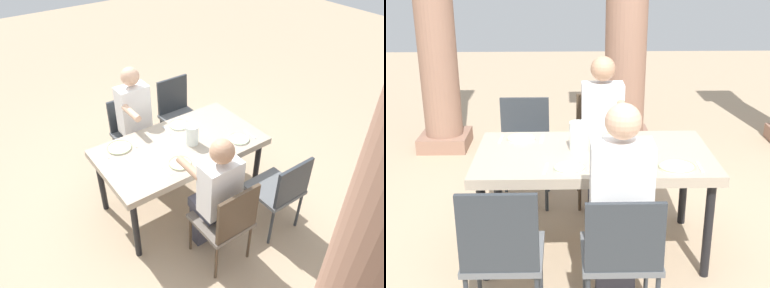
# 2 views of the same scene
# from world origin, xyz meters

# --- Properties ---
(ground_plane) EXTENTS (16.00, 16.00, 0.00)m
(ground_plane) POSITION_xyz_m (0.00, 0.00, 0.00)
(ground_plane) COLOR tan
(dining_table) EXTENTS (1.62, 0.89, 0.75)m
(dining_table) POSITION_xyz_m (0.00, 0.00, 0.69)
(dining_table) COLOR tan
(dining_table) RESTS_ON ground
(chair_west_north) EXTENTS (0.44, 0.44, 0.88)m
(chair_west_north) POSITION_xyz_m (-0.55, 0.86, 0.52)
(chair_west_north) COLOR #5B5E61
(chair_west_north) RESTS_ON ground
(chair_west_south) EXTENTS (0.44, 0.44, 0.92)m
(chair_west_south) POSITION_xyz_m (-0.55, -0.87, 0.53)
(chair_west_south) COLOR #5B5E61
(chair_west_south) RESTS_ON ground
(chair_mid_north) EXTENTS (0.44, 0.44, 0.91)m
(chair_mid_north) POSITION_xyz_m (0.11, 0.87, 0.52)
(chair_mid_north) COLOR #6A6158
(chair_mid_north) RESTS_ON ground
(chair_mid_south) EXTENTS (0.44, 0.44, 0.86)m
(chair_mid_south) POSITION_xyz_m (0.11, -0.86, 0.50)
(chair_mid_south) COLOR #5B5E61
(chair_mid_south) RESTS_ON ground
(diner_woman_green) EXTENTS (0.35, 0.49, 1.28)m
(diner_woman_green) POSITION_xyz_m (0.11, 0.69, 0.68)
(diner_woman_green) COLOR #3F3F4C
(diner_woman_green) RESTS_ON ground
(diner_man_white) EXTENTS (0.35, 0.49, 1.32)m
(diner_man_white) POSITION_xyz_m (0.11, -0.69, 0.70)
(diner_man_white) COLOR #3F3F4C
(diner_man_white) RESTS_ON ground
(stone_column_near) EXTENTS (0.52, 0.52, 2.99)m
(stone_column_near) POSITION_xyz_m (-1.53, 2.15, 1.47)
(stone_column_near) COLOR #936B56
(stone_column_near) RESTS_ON ground
(stone_column_centre) EXTENTS (0.57, 0.57, 2.78)m
(stone_column_centre) POSITION_xyz_m (0.45, 2.15, 1.36)
(stone_column_centre) COLOR #936B56
(stone_column_centre) RESTS_ON ground
(plate_0) EXTENTS (0.21, 0.21, 0.02)m
(plate_0) POSITION_xyz_m (-0.52, 0.28, 0.76)
(plate_0) COLOR white
(plate_0) RESTS_ON dining_table
(fork_0) EXTENTS (0.02, 0.17, 0.01)m
(fork_0) POSITION_xyz_m (-0.67, 0.28, 0.76)
(fork_0) COLOR silver
(fork_0) RESTS_ON dining_table
(spoon_0) EXTENTS (0.02, 0.17, 0.01)m
(spoon_0) POSITION_xyz_m (-0.37, 0.28, 0.76)
(spoon_0) COLOR silver
(spoon_0) RESTS_ON dining_table
(plate_1) EXTENTS (0.20, 0.20, 0.02)m
(plate_1) POSITION_xyz_m (-0.17, -0.28, 0.76)
(plate_1) COLOR white
(plate_1) RESTS_ON dining_table
(fork_1) EXTENTS (0.03, 0.17, 0.01)m
(fork_1) POSITION_xyz_m (-0.32, -0.28, 0.76)
(fork_1) COLOR silver
(fork_1) RESTS_ON dining_table
(spoon_1) EXTENTS (0.03, 0.17, 0.01)m
(spoon_1) POSITION_xyz_m (-0.02, -0.28, 0.76)
(spoon_1) COLOR silver
(spoon_1) RESTS_ON dining_table
(plate_2) EXTENTS (0.21, 0.21, 0.02)m
(plate_2) POSITION_xyz_m (0.17, 0.25, 0.76)
(plate_2) COLOR silver
(plate_2) RESTS_ON dining_table
(fork_2) EXTENTS (0.02, 0.17, 0.01)m
(fork_2) POSITION_xyz_m (0.02, 0.25, 0.76)
(fork_2) COLOR silver
(fork_2) RESTS_ON dining_table
(spoon_2) EXTENTS (0.03, 0.17, 0.01)m
(spoon_2) POSITION_xyz_m (0.32, 0.25, 0.76)
(spoon_2) COLOR silver
(spoon_2) RESTS_ON dining_table
(plate_3) EXTENTS (0.23, 0.23, 0.02)m
(plate_3) POSITION_xyz_m (0.52, -0.29, 0.76)
(plate_3) COLOR silver
(plate_3) RESTS_ON dining_table
(fork_3) EXTENTS (0.03, 0.17, 0.01)m
(fork_3) POSITION_xyz_m (0.37, -0.29, 0.76)
(fork_3) COLOR silver
(fork_3) RESTS_ON dining_table
(spoon_3) EXTENTS (0.02, 0.17, 0.01)m
(spoon_3) POSITION_xyz_m (0.67, -0.29, 0.76)
(spoon_3) COLOR silver
(spoon_3) RESTS_ON dining_table
(water_pitcher) EXTENTS (0.13, 0.13, 0.20)m
(water_pitcher) POSITION_xyz_m (-0.10, 0.05, 0.84)
(water_pitcher) COLOR white
(water_pitcher) RESTS_ON dining_table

